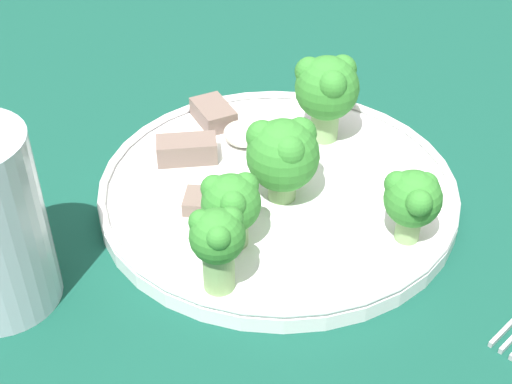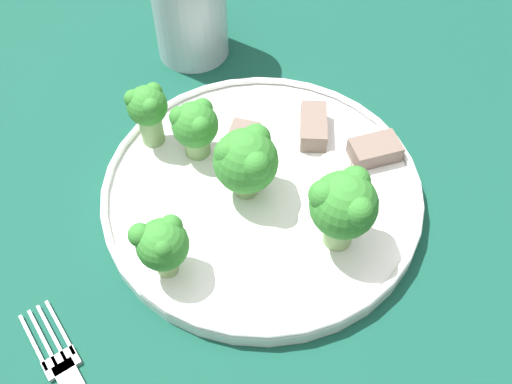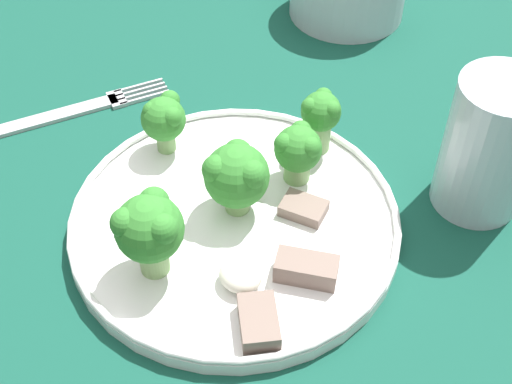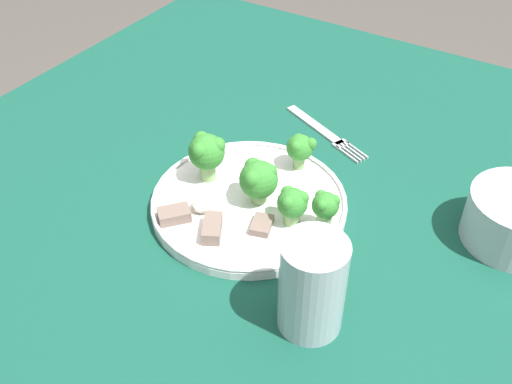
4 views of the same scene
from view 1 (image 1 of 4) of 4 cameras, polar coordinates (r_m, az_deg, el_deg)
The scene contains 11 objects.
table at distance 0.59m, azimuth 3.17°, elevation -10.27°, with size 1.11×1.08×0.77m.
dinner_plate at distance 0.53m, azimuth 1.76°, elevation 0.22°, with size 0.26×0.26×0.02m.
broccoli_floret_near_rim_left at distance 0.49m, azimuth 2.17°, elevation 3.08°, with size 0.05×0.05×0.06m.
broccoli_floret_center_left at distance 0.56m, azimuth 5.70°, elevation 8.25°, with size 0.05×0.05×0.07m.
broccoli_floret_back_left at distance 0.42m, azimuth -3.10°, elevation -3.91°, with size 0.03×0.03×0.06m.
broccoli_floret_front_left at distance 0.47m, azimuth 12.34°, elevation -0.80°, with size 0.04×0.04×0.05m.
broccoli_floret_center_back at distance 0.46m, azimuth -2.01°, elevation -0.99°, with size 0.04×0.04×0.05m.
meat_slice_front_slice at distance 0.50m, azimuth -3.76°, elevation -0.80°, with size 0.04×0.03×0.01m.
meat_slice_middle_slice at distance 0.60m, azimuth -3.43°, elevation 6.28°, with size 0.05×0.05×0.02m.
meat_slice_rear_slice at distance 0.55m, azimuth -5.56°, elevation 3.40°, with size 0.05×0.04×0.02m.
sauce_dollop at distance 0.57m, azimuth -1.00°, elevation 4.68°, with size 0.03×0.03×0.02m.
Camera 1 is at (-0.12, 0.37, 1.10)m, focal length 50.00 mm.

